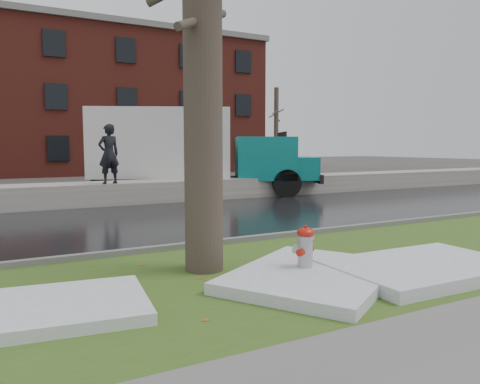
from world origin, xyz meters
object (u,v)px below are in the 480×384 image
fire_hydrant (305,250)px  box_truck (189,150)px  worker (109,154)px  tree (202,25)px

fire_hydrant → box_truck: 12.24m
fire_hydrant → worker: 9.89m
box_truck → worker: (-3.59, -1.98, -0.09)m
fire_hydrant → box_truck: box_truck is taller
fire_hydrant → tree: bearing=111.4°
tree → worker: size_ratio=3.85×
tree → worker: tree is taller
worker → fire_hydrant: bearing=81.1°
fire_hydrant → worker: bearing=69.0°
tree → box_truck: (4.15, 10.68, -1.97)m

